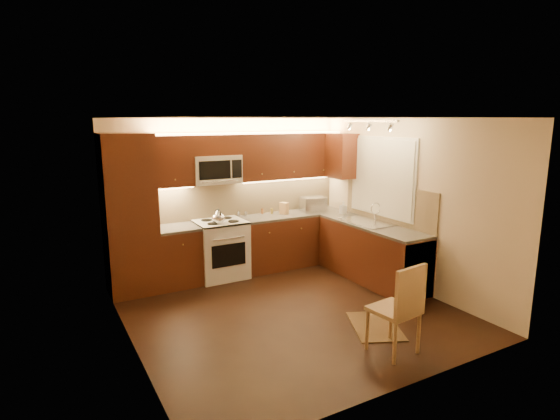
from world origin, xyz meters
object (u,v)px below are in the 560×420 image
stove (221,249)px  toaster_oven (313,204)px  dining_chair (394,307)px  microwave (215,169)px  knife_block (284,208)px  kettle (218,216)px  sink (366,218)px  soap_bottle (343,207)px

stove → toaster_oven: size_ratio=2.24×
stove → dining_chair: dining_chair is taller
microwave → dining_chair: microwave is taller
knife_block → dining_chair: bearing=-117.7°
kettle → knife_block: kettle is taller
sink → microwave: bearing=147.8°
kettle → stove: bearing=53.0°
soap_bottle → knife_block: bearing=154.1°
knife_block → dining_chair: size_ratio=0.19×
sink → soap_bottle: 0.73m
microwave → toaster_oven: 1.89m
knife_block → soap_bottle: (0.91, -0.45, 0.01)m
kettle → knife_block: 1.30m
kettle → toaster_oven: size_ratio=0.58×
soap_bottle → sink: bearing=-96.8°
microwave → knife_block: 1.39m
microwave → kettle: microwave is taller
kettle → sink: bearing=-32.7°
soap_bottle → toaster_oven: bearing=128.5°
knife_block → soap_bottle: soap_bottle is taller
toaster_oven → knife_block: size_ratio=2.09×
kettle → dining_chair: bearing=-82.4°
soap_bottle → dining_chair: bearing=-116.0°
soap_bottle → kettle: bearing=174.5°
sink → dining_chair: 2.40m
kettle → toaster_oven: kettle is taller
sink → dining_chair: size_ratio=0.85×
dining_chair → soap_bottle: bearing=56.9°
dining_chair → knife_block: bearing=75.4°
toaster_oven → stove: bearing=-169.9°
knife_block → dining_chair: knife_block is taller
microwave → toaster_oven: microwave is taller
sink → knife_block: (-0.81, 1.18, 0.02)m
toaster_oven → dining_chair: bearing=-98.8°
stove → knife_block: 1.30m
toaster_oven → microwave: bearing=-174.3°
microwave → toaster_oven: size_ratio=1.85×
stove → toaster_oven: toaster_oven is taller
sink → kettle: (-2.09, 0.96, 0.06)m
toaster_oven → knife_block: 0.57m
sink → soap_bottle: size_ratio=4.13×
stove → knife_block: (1.19, 0.05, 0.54)m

